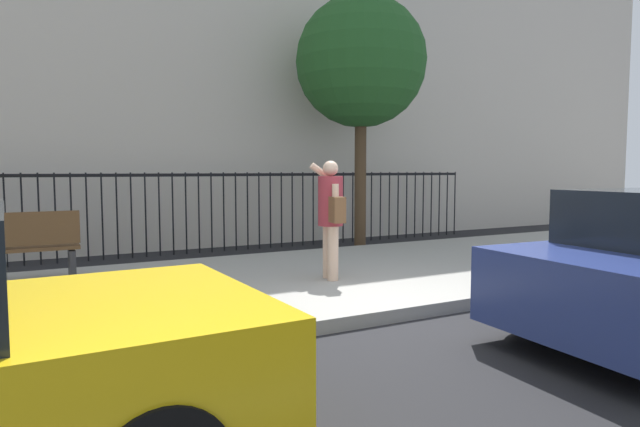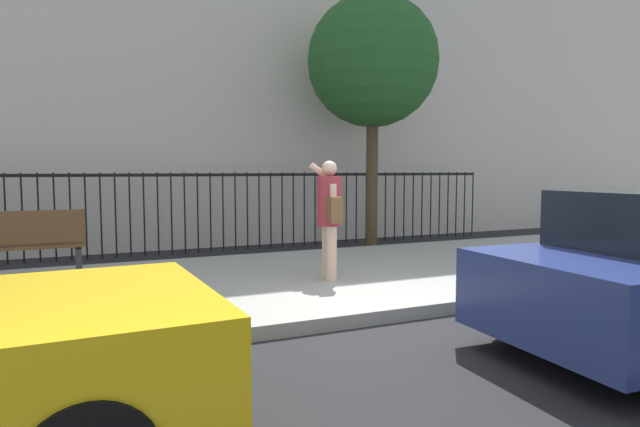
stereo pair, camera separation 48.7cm
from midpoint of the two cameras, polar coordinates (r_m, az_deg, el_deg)
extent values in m
plane|color=black|center=(6.06, 10.56, -11.22)|extent=(60.00, 60.00, 0.00)
cube|color=#9E9B93|center=(7.89, 1.26, -6.88)|extent=(28.00, 4.40, 0.15)
cube|color=beige|center=(14.25, -10.63, 20.77)|extent=(28.00, 4.00, 11.27)
cube|color=black|center=(11.18, -7.07, 4.06)|extent=(12.00, 0.04, 0.06)
cylinder|color=black|center=(10.72, -29.02, -0.51)|extent=(0.03, 0.03, 1.60)
cylinder|color=black|center=(10.70, -27.66, -0.47)|extent=(0.03, 0.03, 1.60)
cylinder|color=black|center=(10.69, -26.30, -0.42)|extent=(0.03, 0.03, 1.60)
cylinder|color=black|center=(10.69, -24.93, -0.38)|extent=(0.03, 0.03, 1.60)
cylinder|color=black|center=(10.69, -23.56, -0.33)|extent=(0.03, 0.03, 1.60)
cylinder|color=black|center=(10.70, -22.19, -0.28)|extent=(0.03, 0.03, 1.60)
cylinder|color=black|center=(10.71, -20.83, -0.24)|extent=(0.03, 0.03, 1.60)
cylinder|color=black|center=(10.73, -19.47, -0.19)|extent=(0.03, 0.03, 1.60)
cylinder|color=black|center=(10.76, -18.12, -0.15)|extent=(0.03, 0.03, 1.60)
cylinder|color=black|center=(10.79, -16.77, -0.10)|extent=(0.03, 0.03, 1.60)
cylinder|color=black|center=(10.83, -15.43, -0.06)|extent=(0.03, 0.03, 1.60)
cylinder|color=black|center=(10.87, -14.10, -0.01)|extent=(0.03, 0.03, 1.60)
cylinder|color=black|center=(10.92, -12.79, 0.03)|extent=(0.03, 0.03, 1.60)
cylinder|color=black|center=(10.97, -11.48, 0.08)|extent=(0.03, 0.03, 1.60)
cylinder|color=black|center=(11.03, -10.19, 0.12)|extent=(0.03, 0.03, 1.60)
cylinder|color=black|center=(11.10, -8.92, 0.16)|extent=(0.03, 0.03, 1.60)
cylinder|color=black|center=(11.17, -7.66, 0.20)|extent=(0.03, 0.03, 1.60)
cylinder|color=black|center=(11.25, -6.41, 0.25)|extent=(0.03, 0.03, 1.60)
cylinder|color=black|center=(11.33, -5.19, 0.29)|extent=(0.03, 0.03, 1.60)
cylinder|color=black|center=(11.42, -3.98, 0.33)|extent=(0.03, 0.03, 1.60)
cylinder|color=black|center=(11.51, -2.79, 0.37)|extent=(0.03, 0.03, 1.60)
cylinder|color=black|center=(11.61, -1.62, 0.41)|extent=(0.03, 0.03, 1.60)
cylinder|color=black|center=(11.71, -0.47, 0.44)|extent=(0.03, 0.03, 1.60)
cylinder|color=black|center=(11.82, 0.66, 0.48)|extent=(0.03, 0.03, 1.60)
cylinder|color=black|center=(11.93, 1.77, 0.52)|extent=(0.03, 0.03, 1.60)
cylinder|color=black|center=(12.04, 2.85, 0.55)|extent=(0.03, 0.03, 1.60)
cylinder|color=black|center=(12.16, 3.92, 0.59)|extent=(0.03, 0.03, 1.60)
cylinder|color=black|center=(12.29, 4.97, 0.62)|extent=(0.03, 0.03, 1.60)
cylinder|color=black|center=(12.42, 5.99, 0.65)|extent=(0.03, 0.03, 1.60)
cylinder|color=black|center=(12.55, 6.99, 0.68)|extent=(0.03, 0.03, 1.60)
cylinder|color=black|center=(12.68, 7.98, 0.72)|extent=(0.03, 0.03, 1.60)
cylinder|color=black|center=(12.82, 8.94, 0.75)|extent=(0.03, 0.03, 1.60)
cylinder|color=black|center=(12.97, 9.88, 0.77)|extent=(0.03, 0.03, 1.60)
cylinder|color=black|center=(13.11, 10.80, 0.80)|extent=(0.03, 0.03, 1.60)
cylinder|color=black|center=(13.26, 11.70, 0.83)|extent=(0.03, 0.03, 1.60)
cylinder|color=black|center=(13.41, 12.57, 0.86)|extent=(0.03, 0.03, 1.60)
cylinder|color=black|center=(13.57, 13.43, 0.88)|extent=(0.03, 0.03, 1.60)
cylinder|color=black|center=(13.73, 14.27, 0.91)|extent=(0.03, 0.03, 1.60)
cylinder|color=black|center=(13.89, 15.09, 0.93)|extent=(0.03, 0.03, 1.60)
cylinder|color=black|center=(14.06, 15.89, 0.96)|extent=(0.03, 0.03, 1.60)
cylinder|color=black|center=(14.22, 16.67, 0.98)|extent=(0.03, 0.03, 1.60)
cylinder|color=black|center=(4.32, -21.46, -13.57)|extent=(0.65, 0.24, 0.64)
cylinder|color=black|center=(5.83, 22.95, -8.89)|extent=(0.65, 0.25, 0.64)
cylinder|color=beige|center=(7.53, 2.63, -4.01)|extent=(0.15, 0.15, 0.74)
cylinder|color=beige|center=(7.34, 3.08, -4.23)|extent=(0.15, 0.15, 0.74)
cylinder|color=#992D38|center=(7.36, 2.87, 1.32)|extent=(0.40, 0.40, 0.67)
sphere|color=beige|center=(7.35, 2.88, 4.76)|extent=(0.21, 0.21, 0.21)
cylinder|color=beige|center=(7.54, 2.44, 3.97)|extent=(0.48, 0.18, 0.37)
cylinder|color=beige|center=(7.17, 3.33, 1.07)|extent=(0.09, 0.09, 0.51)
cube|color=black|center=(7.51, 2.99, 4.60)|extent=(0.02, 0.07, 0.15)
cube|color=brown|center=(7.12, 3.48, 0.39)|extent=(0.21, 0.30, 0.34)
cube|color=brown|center=(8.36, -27.36, -3.10)|extent=(1.60, 0.45, 0.05)
cube|color=brown|center=(8.13, -27.50, -1.32)|extent=(1.60, 0.06, 0.44)
cube|color=#333338|center=(8.39, -22.51, -4.64)|extent=(0.08, 0.41, 0.40)
cylinder|color=#4C3823|center=(11.36, 6.70, 4.15)|extent=(0.24, 0.24, 3.13)
sphere|color=#235623|center=(11.58, 6.81, 15.63)|extent=(2.69, 2.69, 2.69)
camera|label=1|loc=(0.24, -88.18, 0.15)|focal=30.47mm
camera|label=2|loc=(0.24, 91.82, -0.15)|focal=30.47mm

